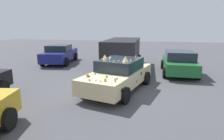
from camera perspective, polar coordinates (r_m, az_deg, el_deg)
name	(u,v)px	position (r m, az deg, el deg)	size (l,w,h in m)	color
ground_plane	(118,89)	(8.96, 1.87, -5.73)	(60.00, 60.00, 0.00)	#47474C
art_car_decorated	(119,74)	(8.79, 2.00, -1.32)	(4.74, 2.70, 1.63)	beige
parked_van_behind_right	(123,52)	(13.53, 3.14, 5.38)	(5.31, 2.53, 1.96)	black
parked_sedan_behind_left	(60,54)	(15.82, -15.05, 4.57)	(4.49, 2.55, 1.43)	navy
parked_sedan_far_right	(179,62)	(12.45, 19.05, 2.16)	(4.13, 2.11, 1.40)	#1E602D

